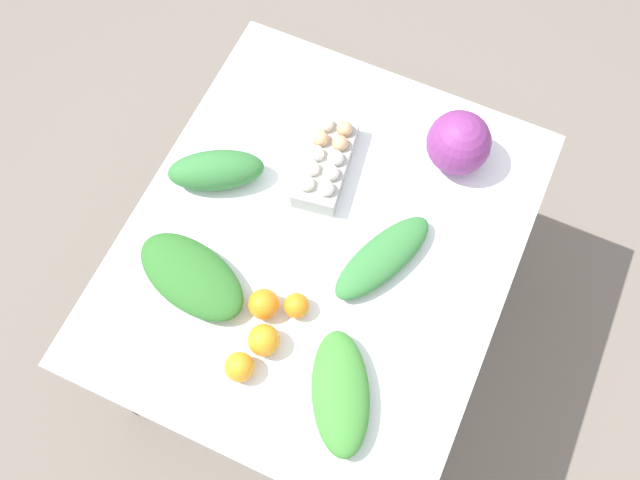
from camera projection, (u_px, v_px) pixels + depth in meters
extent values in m
plane|color=#70665B|center=(320.00, 322.00, 2.53)|extent=(8.00, 8.00, 0.00)
cube|color=silver|center=(320.00, 245.00, 1.88)|extent=(1.16, 0.99, 0.03)
cylinder|color=brown|center=(506.00, 205.00, 2.33)|extent=(0.06, 0.06, 0.69)
cylinder|color=brown|center=(113.00, 385.00, 2.09)|extent=(0.06, 0.06, 0.69)
cylinder|color=brown|center=(268.00, 112.00, 2.47)|extent=(0.06, 0.06, 0.69)
sphere|color=#7A2D75|center=(459.00, 143.00, 1.88)|extent=(0.17, 0.17, 0.17)
cube|color=#A8A8A3|center=(326.00, 163.00, 1.92)|extent=(0.29, 0.16, 0.06)
sphere|color=white|center=(326.00, 124.00, 1.92)|extent=(0.04, 0.04, 0.04)
sphere|color=tan|center=(321.00, 139.00, 1.91)|extent=(0.04, 0.04, 0.04)
sphere|color=white|center=(316.00, 153.00, 1.89)|extent=(0.04, 0.04, 0.04)
sphere|color=white|center=(311.00, 168.00, 1.87)|extent=(0.04, 0.04, 0.04)
sphere|color=white|center=(306.00, 183.00, 1.85)|extent=(0.04, 0.04, 0.04)
sphere|color=tan|center=(345.00, 129.00, 1.92)|extent=(0.04, 0.04, 0.04)
sphere|color=tan|center=(340.00, 143.00, 1.90)|extent=(0.04, 0.04, 0.04)
sphere|color=white|center=(335.00, 158.00, 1.88)|extent=(0.04, 0.04, 0.04)
sphere|color=white|center=(331.00, 173.00, 1.86)|extent=(0.04, 0.04, 0.04)
sphere|color=white|center=(326.00, 188.00, 1.85)|extent=(0.04, 0.04, 0.04)
ellipsoid|color=#3D8433|center=(341.00, 393.00, 1.67)|extent=(0.33, 0.26, 0.08)
ellipsoid|color=#337538|center=(383.00, 258.00, 1.81)|extent=(0.33, 0.23, 0.06)
ellipsoid|color=#2D6B28|center=(192.00, 276.00, 1.79)|extent=(0.24, 0.35, 0.08)
ellipsoid|color=#337538|center=(216.00, 170.00, 1.89)|extent=(0.22, 0.28, 0.10)
sphere|color=orange|center=(264.00, 340.00, 1.72)|extent=(0.08, 0.08, 0.08)
sphere|color=orange|center=(264.00, 304.00, 1.76)|extent=(0.08, 0.08, 0.08)
sphere|color=orange|center=(296.00, 306.00, 1.76)|extent=(0.06, 0.06, 0.06)
sphere|color=orange|center=(239.00, 367.00, 1.70)|extent=(0.07, 0.07, 0.07)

